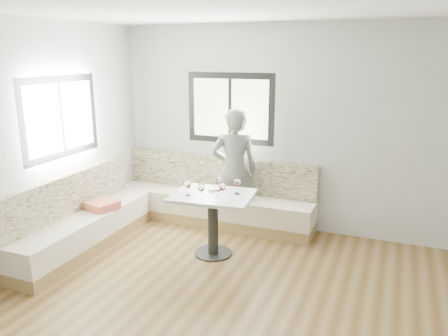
# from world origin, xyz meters

# --- Properties ---
(room) EXTENTS (5.01, 5.01, 2.81)m
(room) POSITION_xyz_m (-0.08, 0.08, 1.41)
(room) COLOR brown
(room) RESTS_ON ground
(banquette) EXTENTS (2.90, 2.80, 0.95)m
(banquette) POSITION_xyz_m (-1.59, 1.63, 0.33)
(banquette) COLOR olive
(banquette) RESTS_ON ground
(table) EXTENTS (1.01, 0.82, 0.77)m
(table) POSITION_xyz_m (-0.65, 1.29, 0.58)
(table) COLOR black
(table) RESTS_ON ground
(person) EXTENTS (0.73, 0.62, 1.71)m
(person) POSITION_xyz_m (-0.70, 2.13, 0.86)
(person) COLOR slate
(person) RESTS_ON ground
(olive_ramekin) EXTENTS (0.09, 0.09, 0.03)m
(olive_ramekin) POSITION_xyz_m (-0.71, 1.40, 0.79)
(olive_ramekin) COLOR white
(olive_ramekin) RESTS_ON table
(wine_glass_a) EXTENTS (0.08, 0.08, 0.19)m
(wine_glass_a) POSITION_xyz_m (-0.91, 1.14, 0.91)
(wine_glass_a) COLOR white
(wine_glass_a) RESTS_ON table
(wine_glass_b) EXTENTS (0.08, 0.08, 0.19)m
(wine_glass_b) POSITION_xyz_m (-0.71, 1.08, 0.91)
(wine_glass_b) COLOR white
(wine_glass_b) RESTS_ON table
(wine_glass_c) EXTENTS (0.08, 0.08, 0.19)m
(wine_glass_c) POSITION_xyz_m (-0.49, 1.20, 0.91)
(wine_glass_c) COLOR white
(wine_glass_c) RESTS_ON table
(wine_glass_d) EXTENTS (0.08, 0.08, 0.19)m
(wine_glass_d) POSITION_xyz_m (-0.64, 1.43, 0.91)
(wine_glass_d) COLOR white
(wine_glass_d) RESTS_ON table
(wine_glass_e) EXTENTS (0.08, 0.08, 0.19)m
(wine_glass_e) POSITION_xyz_m (-0.39, 1.42, 0.91)
(wine_glass_e) COLOR white
(wine_glass_e) RESTS_ON table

